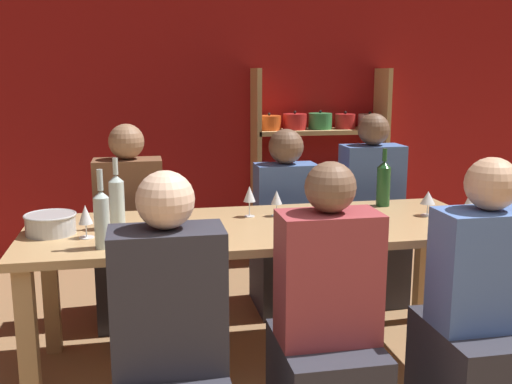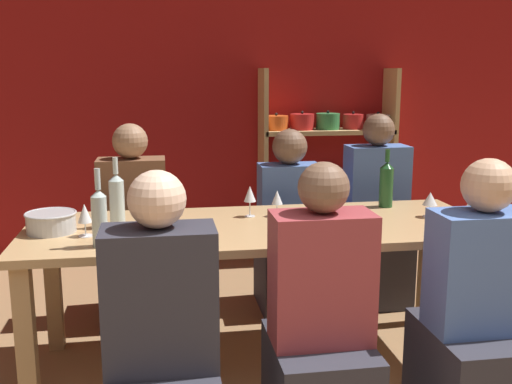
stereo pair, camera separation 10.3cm
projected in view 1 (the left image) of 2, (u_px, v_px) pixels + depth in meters
wall_back_red at (200, 95)px, 4.82m from camera, size 8.80×0.06×2.70m
shelf_unit at (320, 180)px, 4.94m from camera, size 1.10×0.30×1.56m
dining_table at (260, 241)px, 3.09m from camera, size 2.36×0.87×0.77m
mixing_bowl at (51, 223)px, 2.88m from camera, size 0.25×0.25×0.10m
wine_bottle_green at (384, 183)px, 3.47m from camera, size 0.08×0.08×0.34m
wine_bottle_dark at (117, 200)px, 2.97m from camera, size 0.08×0.08×0.36m
wine_bottle_amber at (102, 218)px, 2.64m from camera, size 0.07×0.07×0.36m
wine_glass_red_a at (277, 198)px, 3.23m from camera, size 0.06×0.06×0.14m
wine_glass_white_a at (249, 195)px, 3.21m from camera, size 0.07×0.07×0.17m
wine_glass_empty_a at (428, 198)px, 3.24m from camera, size 0.08×0.08×0.14m
wine_glass_red_b at (160, 220)px, 2.68m from camera, size 0.07×0.07×0.16m
wine_glass_red_c at (85, 216)px, 2.80m from camera, size 0.07×0.07×0.16m
wine_glass_red_d at (469, 203)px, 3.09m from camera, size 0.07×0.07×0.16m
person_near_a at (170, 367)px, 2.28m from camera, size 0.42×0.53×1.19m
person_far_a at (131, 249)px, 3.72m from camera, size 0.41×0.51×1.23m
person_near_b at (480, 335)px, 2.53m from camera, size 0.42×0.52×1.20m
person_far_b at (370, 232)px, 4.06m from camera, size 0.40×0.50×1.27m
person_near_c at (326, 346)px, 2.44m from camera, size 0.40×0.50×1.20m
person_far_c at (285, 242)px, 3.92m from camera, size 0.39×0.49×1.18m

